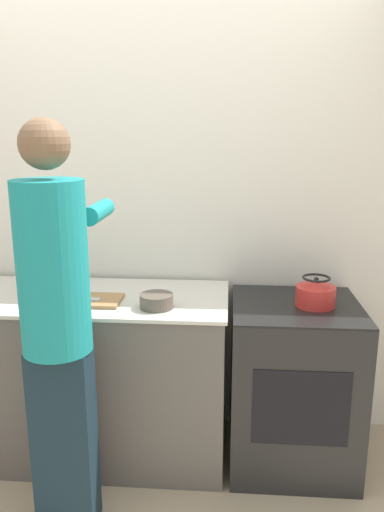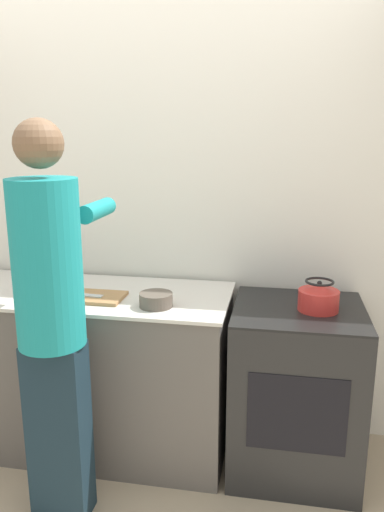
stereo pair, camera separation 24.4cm
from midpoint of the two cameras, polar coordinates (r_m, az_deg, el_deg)
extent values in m
plane|color=tan|center=(2.82, -9.79, -24.69)|extent=(12.00, 12.00, 0.00)
cube|color=silver|center=(2.93, -7.55, 4.91)|extent=(8.00, 0.05, 2.60)
cube|color=#5B5651|center=(2.93, -15.38, -13.06)|extent=(1.63, 0.63, 0.90)
cube|color=beige|center=(2.76, -15.99, -4.54)|extent=(1.65, 0.66, 0.02)
cube|color=black|center=(2.78, 8.89, -14.35)|extent=(0.66, 0.63, 0.88)
cube|color=black|center=(2.60, 9.26, -5.63)|extent=(0.66, 0.63, 0.01)
cube|color=black|center=(2.49, 9.49, -16.84)|extent=(0.46, 0.01, 0.39)
cube|color=#162935|center=(2.45, -17.30, -19.39)|extent=(0.26, 0.16, 0.86)
cylinder|color=teal|center=(2.14, -18.81, -1.36)|extent=(0.29, 0.29, 0.72)
sphere|color=brown|center=(2.07, -19.90, 11.97)|extent=(0.20, 0.20, 0.20)
cylinder|color=teal|center=(2.39, -19.36, 4.85)|extent=(0.08, 0.30, 0.08)
cylinder|color=teal|center=(2.31, -13.70, 4.93)|extent=(0.08, 0.30, 0.08)
cube|color=#A87A4C|center=(2.62, -14.37, -4.96)|extent=(0.33, 0.21, 0.02)
cube|color=silver|center=(2.61, -14.50, -4.81)|extent=(0.13, 0.05, 0.01)
cube|color=black|center=(2.65, -16.54, -4.66)|extent=(0.08, 0.03, 0.01)
cylinder|color=red|center=(2.58, 11.31, -4.57)|extent=(0.20, 0.20, 0.10)
cone|color=red|center=(2.56, 11.38, -3.20)|extent=(0.16, 0.16, 0.03)
sphere|color=black|center=(2.55, 11.40, -2.67)|extent=(0.02, 0.02, 0.02)
torus|color=black|center=(2.55, 11.41, -2.51)|extent=(0.14, 0.14, 0.01)
cylinder|color=brown|center=(2.47, -6.92, -5.18)|extent=(0.17, 0.17, 0.07)
cylinder|color=#4C4C51|center=(2.86, -19.40, -2.29)|extent=(0.12, 0.12, 0.16)
cylinder|color=#28231E|center=(2.84, -19.53, -0.66)|extent=(0.12, 0.12, 0.01)
camera|label=1|loc=(0.12, -92.86, -0.71)|focal=35.00mm
camera|label=2|loc=(0.12, 87.14, 0.71)|focal=35.00mm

